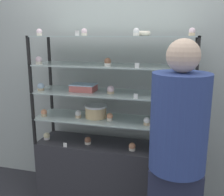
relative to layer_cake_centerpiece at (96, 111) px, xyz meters
The scene contains 34 objects.
back_wall 0.51m from the layer_cake_centerpiece, 63.45° to the left, with size 8.00×0.05×2.60m.
display_base 0.66m from the layer_cake_centerpiece, ahead, with size 1.50×0.41×0.64m.
display_riser_lower 0.19m from the layer_cake_centerpiece, ahead, with size 1.50×0.41×0.26m.
display_riser_middle 0.25m from the layer_cake_centerpiece, ahead, with size 1.50×0.41×0.26m.
display_riser_upper 0.48m from the layer_cake_centerpiece, ahead, with size 1.50×0.41×0.26m.
display_riser_top 0.73m from the layer_cake_centerpiece, ahead, with size 1.50×0.41×0.26m.
layer_cake_centerpiece is the anchor object (origin of this frame).
sheet_cake_frosted 0.26m from the layer_cake_centerpiece, behind, with size 0.24×0.17×0.07m.
cupcake_0 0.60m from the layer_cake_centerpiece, behind, with size 0.06×0.06×0.07m.
cupcake_1 0.30m from the layer_cake_centerpiece, 134.69° to the right, with size 0.06×0.06×0.07m.
cupcake_2 0.49m from the layer_cake_centerpiece, 14.36° to the right, with size 0.06×0.06×0.07m.
cupcake_3 0.90m from the layer_cake_centerpiece, ahead, with size 0.06×0.06×0.07m.
price_tag_0 0.44m from the layer_cake_centerpiece, 141.92° to the right, with size 0.04×0.00×0.04m.
cupcake_4 0.52m from the layer_cake_centerpiece, 168.78° to the right, with size 0.06×0.06×0.07m.
cupcake_5 0.18m from the layer_cake_centerpiece, 161.29° to the right, with size 0.06×0.06×0.07m.
cupcake_6 0.17m from the layer_cake_centerpiece, 20.63° to the right, with size 0.06×0.06×0.07m.
cupcake_7 0.53m from the layer_cake_centerpiece, 10.88° to the right, with size 0.06×0.06×0.07m.
cupcake_8 0.88m from the layer_cake_centerpiece, ahead, with size 0.06×0.06×0.07m.
price_tag_1 0.61m from the layer_cake_centerpiece, 18.99° to the right, with size 0.04×0.00×0.04m.
cupcake_9 0.59m from the layer_cake_centerpiece, 169.66° to the right, with size 0.07×0.07×0.08m.
cupcake_10 0.29m from the layer_cake_centerpiece, 19.85° to the right, with size 0.07×0.07×0.08m.
cupcake_11 0.89m from the layer_cake_centerpiece, ahead, with size 0.07×0.07×0.08m.
price_tag_2 0.52m from the layer_cake_centerpiece, 24.76° to the right, with size 0.04×0.00×0.04m.
cupcake_12 0.73m from the layer_cake_centerpiece, 166.87° to the right, with size 0.06×0.06×0.07m.
cupcake_13 0.53m from the layer_cake_centerpiece, 34.88° to the right, with size 0.06×0.06×0.07m.
cupcake_14 0.99m from the layer_cake_centerpiece, ahead, with size 0.06×0.06×0.07m.
price_tag_3 0.68m from the layer_cake_centerpiece, 24.57° to the right, with size 0.04×0.00×0.04m.
cupcake_15 0.92m from the layer_cake_centerpiece, behind, with size 0.05×0.05×0.06m.
cupcake_16 0.76m from the layer_cake_centerpiece, 129.65° to the right, with size 0.05×0.05×0.06m.
cupcake_17 0.85m from the layer_cake_centerpiece, 10.98° to the right, with size 0.05×0.05×0.06m.
cupcake_18 1.14m from the layer_cake_centerpiece, ahead, with size 0.05×0.05×0.06m.
price_tag_4 0.77m from the layer_cake_centerpiece, 115.06° to the right, with size 0.04×0.00×0.04m.
donut_glazed 0.86m from the layer_cake_centerpiece, ahead, with size 0.14×0.14×0.04m.
customer_figure 1.00m from the layer_cake_centerpiece, 37.20° to the right, with size 0.39×0.39×1.67m.
Camera 1 is at (0.63, -2.33, 1.68)m, focal length 42.00 mm.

